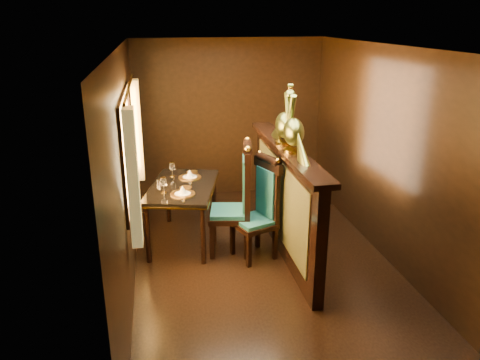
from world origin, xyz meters
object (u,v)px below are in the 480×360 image
Objects in this scene: peacock_left at (294,120)px; chair_left at (262,204)px; dining_table at (182,190)px; chair_right at (240,196)px; peacock_right at (285,114)px.

chair_left is at bearing 143.57° from peacock_left.
chair_left is 1.74× the size of peacock_left.
dining_table is 1.07m from chair_left.
dining_table is 2.00× the size of peacock_left.
chair_right is 1.12m from peacock_right.
peacock_right is at bearing 4.13° from chair_left.
chair_left is 0.90× the size of chair_right.
chair_right is 1.18m from peacock_left.
dining_table is 1.63m from peacock_right.
chair_left is at bearing -18.84° from chair_right.
chair_right reaches higher than chair_left.
dining_table is at bearing 147.82° from peacock_left.
peacock_left reaches higher than chair_left.
chair_left is 1.11m from peacock_right.
peacock_right reaches higher than chair_left.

